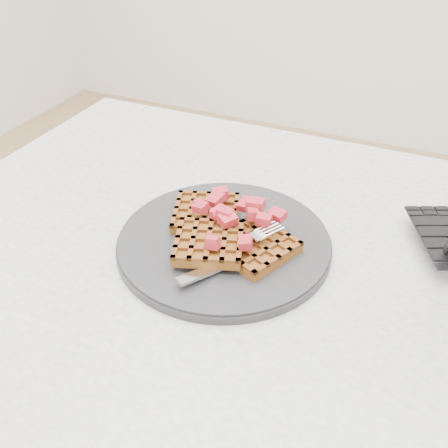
# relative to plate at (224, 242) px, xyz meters

# --- Properties ---
(table) EXTENTS (1.20, 0.80, 0.75)m
(table) POSITION_rel_plate_xyz_m (0.11, 0.01, -0.12)
(table) COLOR silver
(table) RESTS_ON ground
(plate) EXTENTS (0.31, 0.31, 0.02)m
(plate) POSITION_rel_plate_xyz_m (0.00, 0.00, 0.00)
(plate) COLOR #252528
(plate) RESTS_ON table
(waffles) EXTENTS (0.22, 0.20, 0.03)m
(waffles) POSITION_rel_plate_xyz_m (0.00, -0.00, 0.02)
(waffles) COLOR brown
(waffles) RESTS_ON plate
(strawberry_pile) EXTENTS (0.15, 0.15, 0.02)m
(strawberry_pile) POSITION_rel_plate_xyz_m (0.00, -0.00, 0.05)
(strawberry_pile) COLOR maroon
(strawberry_pile) RESTS_ON waffles
(fork) EXTENTS (0.11, 0.17, 0.02)m
(fork) POSITION_rel_plate_xyz_m (0.04, -0.04, 0.02)
(fork) COLOR silver
(fork) RESTS_ON plate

